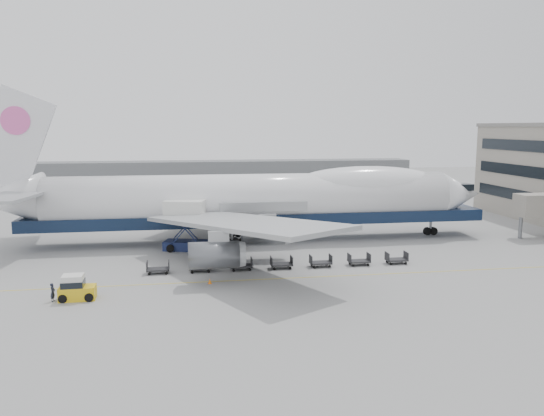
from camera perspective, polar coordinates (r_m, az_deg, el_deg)
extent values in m
plane|color=gray|center=(58.82, -0.69, -6.01)|extent=(260.00, 260.00, 0.00)
cube|color=gold|center=(53.11, 0.25, -7.63)|extent=(60.00, 0.15, 0.01)
cylinder|color=slate|center=(79.14, 25.16, -1.90)|extent=(0.50, 0.50, 3.00)
cube|color=slate|center=(126.84, -9.74, 3.41)|extent=(110.00, 8.00, 7.00)
cylinder|color=white|center=(69.41, -2.11, 1.05)|extent=(52.00, 6.40, 6.40)
cube|color=#0E1C35|center=(69.92, -1.29, -1.01)|extent=(60.00, 5.76, 1.50)
cone|color=white|center=(78.29, 19.47, 1.43)|extent=(6.00, 6.40, 6.40)
cone|color=white|center=(72.40, -26.85, 0.91)|extent=(9.00, 6.40, 6.40)
ellipsoid|color=white|center=(72.70, 10.19, 2.67)|extent=(20.67, 5.78, 4.56)
cube|color=white|center=(71.45, -26.08, 6.44)|extent=(10.52, 0.50, 13.56)
cylinder|color=#EB5BAE|center=(71.29, -25.82, 8.46)|extent=(3.40, 0.30, 3.40)
cube|color=#9EA0A3|center=(55.16, -3.44, -1.59)|extent=(20.35, 26.74, 2.26)
cube|color=#9EA0A3|center=(83.33, -5.33, 1.89)|extent=(20.35, 26.74, 2.26)
cylinder|color=#595B60|center=(88.16, -7.45, 0.79)|extent=(4.80, 2.60, 2.60)
cylinder|color=#595B60|center=(79.65, -2.96, 0.00)|extent=(4.80, 2.60, 2.60)
cylinder|color=#595B60|center=(60.09, -0.97, -2.85)|extent=(4.80, 2.60, 2.60)
cylinder|color=#595B60|center=(50.81, -6.29, -5.06)|extent=(4.80, 2.60, 2.60)
cylinder|color=slate|center=(77.14, 16.69, -1.88)|extent=(0.36, 0.36, 2.50)
cylinder|color=black|center=(77.27, 16.66, -2.39)|extent=(1.10, 0.45, 1.10)
cylinder|color=slate|center=(66.93, -4.34, -3.12)|extent=(0.36, 0.36, 2.50)
cylinder|color=black|center=(67.07, -4.34, -3.71)|extent=(1.10, 0.45, 1.10)
cylinder|color=slate|center=(72.79, -4.72, -2.16)|extent=(0.36, 0.36, 2.50)
cylinder|color=black|center=(72.93, -4.72, -2.70)|extent=(1.10, 0.45, 1.10)
cube|color=#19244D|center=(66.07, -9.27, -3.98)|extent=(5.58, 3.70, 1.13)
cube|color=silver|center=(65.24, -9.37, -0.17)|extent=(5.24, 3.79, 2.25)
cube|color=#19244D|center=(64.51, -9.33, -2.26)|extent=(3.56, 1.06, 4.04)
cube|color=#19244D|center=(66.72, -9.32, -1.89)|extent=(3.56, 1.06, 4.04)
cube|color=slate|center=(66.86, -9.36, 0.04)|extent=(2.69, 1.82, 0.15)
cylinder|color=black|center=(65.13, -10.90, -4.30)|extent=(0.92, 0.36, 0.92)
cylinder|color=black|center=(67.13, -10.85, -3.91)|extent=(0.92, 0.36, 0.92)
cylinder|color=black|center=(65.10, -7.65, -4.22)|extent=(0.92, 0.36, 0.92)
cylinder|color=black|center=(67.10, -7.69, -3.83)|extent=(0.92, 0.36, 0.92)
cube|color=gold|center=(49.83, -20.19, -8.57)|extent=(3.09, 1.71, 1.20)
cube|color=silver|center=(49.59, -20.63, -7.37)|extent=(1.78, 1.57, 1.09)
cube|color=black|center=(49.64, -20.61, -7.61)|extent=(1.89, 1.68, 0.54)
cylinder|color=black|center=(49.46, -21.58, -9.04)|extent=(0.76, 0.33, 0.76)
cylinder|color=black|center=(50.78, -21.24, -8.57)|extent=(0.76, 0.33, 0.76)
cylinder|color=black|center=(49.02, -19.07, -9.06)|extent=(0.76, 0.33, 0.76)
cylinder|color=black|center=(50.35, -18.79, -8.58)|extent=(0.76, 0.33, 0.76)
imported|color=black|center=(50.02, -22.51, -8.38)|extent=(0.47, 0.65, 1.63)
cone|color=orange|center=(51.82, -6.71, -7.82)|extent=(0.33, 0.33, 0.51)
cube|color=orange|center=(51.89, -6.70, -8.07)|extent=(0.35, 0.35, 0.03)
cube|color=#2D2D30|center=(56.11, -12.16, -6.46)|extent=(2.30, 1.35, 0.18)
cube|color=#2D2D30|center=(56.08, -13.30, -6.08)|extent=(0.08, 1.35, 0.90)
cube|color=#2D2D30|center=(55.95, -11.04, -6.05)|extent=(0.08, 1.35, 0.90)
cylinder|color=black|center=(55.71, -13.06, -6.92)|extent=(0.30, 0.12, 0.30)
cylinder|color=black|center=(56.77, -12.98, -6.62)|extent=(0.30, 0.12, 0.30)
cylinder|color=black|center=(55.61, -11.30, -6.89)|extent=(0.30, 0.12, 0.30)
cylinder|color=black|center=(56.67, -11.26, -6.59)|extent=(0.30, 0.12, 0.30)
cube|color=#2D2D30|center=(56.01, -7.74, -6.37)|extent=(2.30, 1.35, 0.18)
cube|color=#2D2D30|center=(55.90, -8.88, -6.00)|extent=(0.08, 1.35, 0.90)
cube|color=#2D2D30|center=(55.94, -6.61, -5.94)|extent=(0.08, 1.35, 0.90)
cylinder|color=black|center=(55.55, -8.60, -6.83)|extent=(0.30, 0.12, 0.30)
cylinder|color=black|center=(56.61, -8.61, -6.54)|extent=(0.30, 0.12, 0.30)
cylinder|color=black|center=(55.58, -6.84, -6.79)|extent=(0.30, 0.12, 0.30)
cylinder|color=black|center=(56.64, -6.88, -6.49)|extent=(0.30, 0.12, 0.30)
cube|color=#2D2D30|center=(56.24, -3.33, -6.24)|extent=(2.30, 1.35, 0.18)
cube|color=#2D2D30|center=(56.05, -4.46, -5.88)|extent=(0.08, 1.35, 0.90)
cube|color=#2D2D30|center=(56.25, -2.21, -5.81)|extent=(0.08, 1.35, 0.90)
cylinder|color=black|center=(55.72, -4.15, -6.71)|extent=(0.30, 0.12, 0.30)
cylinder|color=black|center=(56.78, -4.24, -6.42)|extent=(0.30, 0.12, 0.30)
cylinder|color=black|center=(55.88, -2.40, -6.65)|extent=(0.30, 0.12, 0.30)
cylinder|color=black|center=(56.93, -2.52, -6.36)|extent=(0.30, 0.12, 0.30)
cube|color=#2D2D30|center=(56.80, 1.02, -6.07)|extent=(2.30, 1.35, 0.18)
cube|color=#2D2D30|center=(56.53, -0.09, -5.73)|extent=(0.08, 1.35, 0.90)
cube|color=#2D2D30|center=(56.90, 2.11, -5.64)|extent=(0.08, 1.35, 0.90)
cylinder|color=black|center=(56.22, 0.25, -6.55)|extent=(0.30, 0.12, 0.30)
cylinder|color=black|center=(57.27, 0.08, -6.26)|extent=(0.30, 0.12, 0.30)
cylinder|color=black|center=(56.51, 1.97, -6.47)|extent=(0.30, 0.12, 0.30)
cylinder|color=black|center=(57.55, 1.76, -6.19)|extent=(0.30, 0.12, 0.30)
cube|color=#2D2D30|center=(57.68, 5.25, -5.88)|extent=(2.30, 1.35, 0.18)
cube|color=#2D2D30|center=(57.32, 4.19, -5.55)|extent=(0.08, 1.35, 0.90)
cube|color=#2D2D30|center=(57.85, 6.32, -5.44)|extent=(0.08, 1.35, 0.90)
cylinder|color=black|center=(57.04, 4.55, -6.35)|extent=(0.30, 0.12, 0.30)
cylinder|color=black|center=(58.07, 4.30, -6.07)|extent=(0.30, 0.12, 0.30)
cylinder|color=black|center=(57.45, 6.21, -6.26)|extent=(0.30, 0.12, 0.30)
cylinder|color=black|center=(58.48, 5.93, -5.99)|extent=(0.30, 0.12, 0.30)
cube|color=#2D2D30|center=(58.85, 9.33, -5.66)|extent=(2.30, 1.35, 0.18)
cube|color=#2D2D30|center=(58.43, 8.31, -5.34)|extent=(0.08, 1.35, 0.90)
cube|color=#2D2D30|center=(59.10, 10.36, -5.23)|extent=(0.08, 1.35, 0.90)
cylinder|color=black|center=(58.17, 8.70, -6.13)|extent=(0.30, 0.12, 0.30)
cylinder|color=black|center=(59.18, 8.37, -5.86)|extent=(0.30, 0.12, 0.30)
cylinder|color=black|center=(58.69, 10.29, -6.03)|extent=(0.30, 0.12, 0.30)
cylinder|color=black|center=(59.70, 9.94, -5.77)|extent=(0.30, 0.12, 0.30)
cube|color=#2D2D30|center=(60.32, 13.24, -5.43)|extent=(2.30, 1.35, 0.18)
cube|color=#2D2D30|center=(59.82, 12.27, -5.12)|extent=(0.08, 1.35, 0.90)
cube|color=#2D2D30|center=(60.64, 14.22, -5.00)|extent=(0.08, 1.35, 0.90)
cylinder|color=black|center=(59.58, 12.66, -5.88)|extent=(0.30, 0.12, 0.30)
cylinder|color=black|center=(60.57, 12.28, -5.63)|extent=(0.30, 0.12, 0.30)
cylinder|color=black|center=(60.22, 14.18, -5.78)|extent=(0.30, 0.12, 0.30)
cylinder|color=black|center=(61.20, 13.77, -5.53)|extent=(0.30, 0.12, 0.30)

